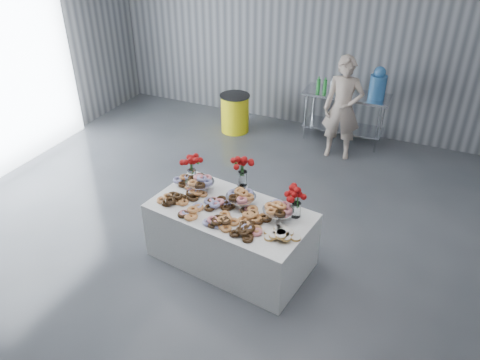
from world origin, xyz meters
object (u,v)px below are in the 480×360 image
object	(u,v)px
water_jug	(378,84)
display_table	(231,235)
prep_table	(345,108)
person	(343,109)
trash_barrel	(235,113)

from	to	relation	value
water_jug	display_table	bearing A→B (deg)	-103.80
prep_table	water_jug	xyz separation A→B (m)	(0.50, -0.00, 0.53)
water_jug	person	size ratio (longest dim) A/B	0.32
prep_table	person	xyz separation A→B (m)	(0.08, -0.63, 0.25)
water_jug	trash_barrel	size ratio (longest dim) A/B	0.77
display_table	trash_barrel	bearing A→B (deg)	114.18
display_table	prep_table	xyz separation A→B (m)	(0.44, 3.85, 0.24)
person	trash_barrel	bearing A→B (deg)	169.58
prep_table	person	world-z (taller)	person
person	prep_table	bearing A→B (deg)	91.36
prep_table	display_table	bearing A→B (deg)	-96.59
water_jug	person	xyz separation A→B (m)	(-0.42, -0.63, -0.28)
prep_table	water_jug	size ratio (longest dim) A/B	2.71
display_table	water_jug	size ratio (longest dim) A/B	3.43
prep_table	water_jug	distance (m)	0.73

